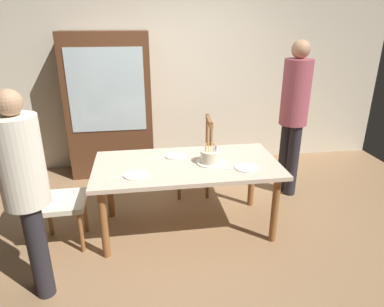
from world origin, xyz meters
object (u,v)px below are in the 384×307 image
Objects in this scene: chair_upholstered at (50,195)px; china_cabinet at (110,106)px; dining_table at (187,171)px; birthday_cake at (211,157)px; person_celebrant at (25,187)px; plate_far_side at (176,156)px; person_guest at (294,110)px; plate_near_celebrant at (136,175)px; plate_near_guest at (246,168)px; chair_spindle_back at (195,158)px.

chair_upholstered is 1.76m from china_cabinet.
china_cabinet is (-0.82, 1.56, 0.31)m from dining_table.
person_celebrant is at bearing -155.81° from birthday_cake.
chair_upholstered is at bearing -176.23° from dining_table.
person_celebrant is 0.85× the size of china_cabinet.
person_celebrant is at bearing -151.31° from dining_table.
plate_far_side is 0.12× the size of person_guest.
chair_upholstered is 0.52× the size of person_guest.
birthday_cake is 0.15× the size of person_guest.
plate_far_side is at bearing 113.82° from dining_table.
plate_near_celebrant is 0.14× the size of person_celebrant.
person_celebrant is (-1.79, -0.49, 0.19)m from plate_near_guest.
china_cabinet is at bearing 74.36° from chair_upholstered.
plate_near_celebrant is at bearing 32.38° from person_celebrant.
china_cabinet reaches higher than plate_near_guest.
person_guest reaches higher than chair_upholstered.
dining_table is 1.88× the size of chair_upholstered.
dining_table is at bearing 159.32° from plate_near_guest.
plate_far_side is at bearing 37.32° from person_celebrant.
plate_near_guest is at bearing 0.00° from plate_near_celebrant.
dining_table is 0.54m from plate_near_celebrant.
dining_table is 0.94× the size of china_cabinet.
plate_near_celebrant is at bearing -134.81° from plate_far_side.
china_cabinet is (-0.73, 1.36, 0.22)m from plate_far_side.
person_guest is at bearing 23.83° from plate_near_celebrant.
dining_table is 1.79m from china_cabinet.
china_cabinet is at bearing 117.85° from dining_table.
birthday_cake is 1.90m from china_cabinet.
dining_table is 8.12× the size of plate_far_side.
birthday_cake is at bearing -150.53° from person_guest.
plate_near_celebrant is at bearing -157.62° from dining_table.
chair_upholstered is at bearing 176.29° from plate_near_guest.
chair_spindle_back reaches higher than dining_table.
chair_upholstered is (-0.79, 0.12, -0.20)m from plate_near_celebrant.
plate_near_guest is 1.83m from chair_upholstered.
plate_near_celebrant is 0.12× the size of person_guest.
chair_spindle_back is (0.69, 0.97, -0.27)m from plate_near_celebrant.
plate_near_celebrant is at bearing -165.84° from birthday_cake.
plate_near_celebrant is 1.80m from china_cabinet.
birthday_cake is 0.17× the size of person_celebrant.
china_cabinet reaches higher than plate_near_celebrant.
birthday_cake is 1.30m from person_guest.
plate_far_side is 0.23× the size of chair_upholstered.
plate_far_side reaches higher than dining_table.
person_guest reaches higher than plate_near_celebrant.
plate_far_side is (-0.09, 0.20, 0.09)m from dining_table.
birthday_cake reaches higher than plate_near_guest.
china_cabinet is at bearing 100.67° from plate_near_celebrant.
person_guest reaches higher than chair_spindle_back.
chair_spindle_back is at bearing 44.95° from person_celebrant.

